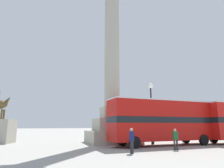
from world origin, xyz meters
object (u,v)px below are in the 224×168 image
at_px(street_lamp, 151,104).
at_px(pedestrian_near_lamp, 175,138).
at_px(monument_column, 112,75).
at_px(bus_b, 163,120).
at_px(pedestrian_by_plinth, 132,139).

relative_size(street_lamp, pedestrian_near_lamp, 3.88).
xyz_separation_m(monument_column, street_lamp, (3.53, -2.54, -3.56)).
height_order(monument_column, bus_b, monument_column).
bearing_deg(monument_column, bus_b, -46.72).
height_order(pedestrian_near_lamp, pedestrian_by_plinth, pedestrian_by_plinth).
height_order(street_lamp, pedestrian_by_plinth, street_lamp).
height_order(street_lamp, pedestrian_near_lamp, street_lamp).
distance_m(pedestrian_near_lamp, pedestrian_by_plinth, 4.11).
relative_size(monument_column, bus_b, 2.17).
height_order(bus_b, pedestrian_by_plinth, bus_b).
xyz_separation_m(bus_b, pedestrian_near_lamp, (-0.96, -3.30, -1.48)).
distance_m(monument_column, pedestrian_near_lamp, 10.38).
bearing_deg(pedestrian_by_plinth, monument_column, -10.37).
height_order(bus_b, street_lamp, street_lamp).
distance_m(bus_b, pedestrian_near_lamp, 3.74).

